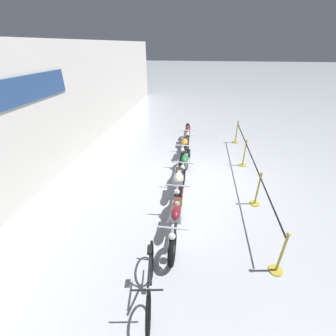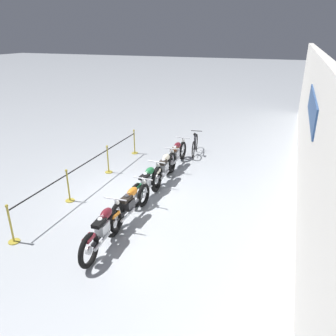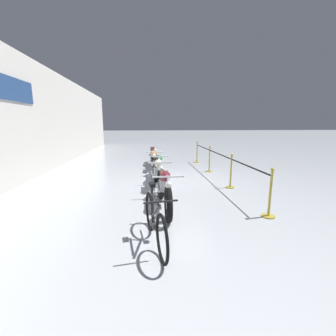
{
  "view_description": "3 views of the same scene",
  "coord_description": "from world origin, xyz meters",
  "px_view_note": "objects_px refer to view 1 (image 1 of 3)",
  "views": [
    {
      "loc": [
        -6.73,
        0.23,
        4.05
      ],
      "look_at": [
        -1.25,
        1.0,
        0.98
      ],
      "focal_mm": 24.0,
      "sensor_mm": 36.0,
      "label": 1
    },
    {
      "loc": [
        8.4,
        4.4,
        4.8
      ],
      "look_at": [
        -1.05,
        0.89,
        0.61
      ],
      "focal_mm": 35.0,
      "sensor_mm": 36.0,
      "label": 2
    },
    {
      "loc": [
        -7.69,
        0.99,
        1.92
      ],
      "look_at": [
        -1.45,
        0.4,
        0.69
      ],
      "focal_mm": 24.0,
      "sensor_mm": 36.0,
      "label": 3
    }
  ],
  "objects_px": {
    "motorcycle_maroon_4": "(187,135)",
    "stanchion_mid_right": "(244,157)",
    "motorcycle_green_2": "(185,165)",
    "stanchion_far_left": "(259,184)",
    "motorcycle_orange_3": "(185,148)",
    "motorcycle_maroon_0": "(176,218)",
    "bicycle": "(150,282)",
    "motorcycle_cream_1": "(179,184)",
    "stanchion_mid_left": "(257,194)",
    "stanchion_far_right": "(236,135)"
  },
  "relations": [
    {
      "from": "motorcycle_maroon_4",
      "to": "stanchion_mid_right",
      "type": "bearing_deg",
      "value": -126.76
    },
    {
      "from": "motorcycle_green_2",
      "to": "stanchion_far_left",
      "type": "xyz_separation_m",
      "value": [
        -1.24,
        -2.11,
        0.22
      ]
    },
    {
      "from": "motorcycle_orange_3",
      "to": "stanchion_mid_right",
      "type": "distance_m",
      "value": 2.25
    },
    {
      "from": "motorcycle_maroon_0",
      "to": "bicycle",
      "type": "bearing_deg",
      "value": 169.77
    },
    {
      "from": "motorcycle_cream_1",
      "to": "stanchion_mid_right",
      "type": "distance_m",
      "value": 3.24
    },
    {
      "from": "motorcycle_green_2",
      "to": "motorcycle_maroon_4",
      "type": "distance_m",
      "value": 2.8
    },
    {
      "from": "motorcycle_cream_1",
      "to": "bicycle",
      "type": "bearing_deg",
      "value": 176.18
    },
    {
      "from": "stanchion_far_left",
      "to": "motorcycle_maroon_0",
      "type": "bearing_deg",
      "value": 123.8
    },
    {
      "from": "motorcycle_cream_1",
      "to": "stanchion_far_left",
      "type": "height_order",
      "value": "stanchion_far_left"
    },
    {
      "from": "motorcycle_orange_3",
      "to": "motorcycle_maroon_4",
      "type": "bearing_deg",
      "value": -0.73
    },
    {
      "from": "motorcycle_cream_1",
      "to": "stanchion_mid_right",
      "type": "xyz_separation_m",
      "value": [
        2.37,
        -2.21,
        -0.13
      ]
    },
    {
      "from": "motorcycle_orange_3",
      "to": "stanchion_mid_left",
      "type": "distance_m",
      "value": 3.49
    },
    {
      "from": "motorcycle_cream_1",
      "to": "stanchion_far_right",
      "type": "distance_m",
      "value": 5.15
    },
    {
      "from": "motorcycle_orange_3",
      "to": "motorcycle_green_2",
      "type": "bearing_deg",
      "value": -175.27
    },
    {
      "from": "stanchion_far_left",
      "to": "stanchion_mid_right",
      "type": "relative_size",
      "value": 6.58
    },
    {
      "from": "motorcycle_orange_3",
      "to": "stanchion_mid_left",
      "type": "height_order",
      "value": "stanchion_mid_left"
    },
    {
      "from": "stanchion_far_left",
      "to": "stanchion_far_right",
      "type": "height_order",
      "value": "same"
    },
    {
      "from": "stanchion_mid_left",
      "to": "motorcycle_maroon_4",
      "type": "bearing_deg",
      "value": 28.84
    },
    {
      "from": "stanchion_far_right",
      "to": "motorcycle_green_2",
      "type": "bearing_deg",
      "value": 148.42
    },
    {
      "from": "motorcycle_cream_1",
      "to": "motorcycle_maroon_4",
      "type": "bearing_deg",
      "value": -0.03
    },
    {
      "from": "stanchion_far_right",
      "to": "motorcycle_cream_1",
      "type": "bearing_deg",
      "value": 154.52
    },
    {
      "from": "motorcycle_cream_1",
      "to": "motorcycle_maroon_4",
      "type": "distance_m",
      "value": 4.02
    },
    {
      "from": "motorcycle_maroon_0",
      "to": "stanchion_mid_left",
      "type": "height_order",
      "value": "stanchion_mid_left"
    },
    {
      "from": "motorcycle_green_2",
      "to": "stanchion_far_left",
      "type": "relative_size",
      "value": 0.31
    },
    {
      "from": "bicycle",
      "to": "motorcycle_maroon_0",
      "type": "bearing_deg",
      "value": -10.23
    },
    {
      "from": "stanchion_far_right",
      "to": "motorcycle_maroon_4",
      "type": "bearing_deg",
      "value": 105.84
    },
    {
      "from": "motorcycle_cream_1",
      "to": "motorcycle_green_2",
      "type": "relative_size",
      "value": 1.13
    },
    {
      "from": "stanchion_far_left",
      "to": "stanchion_mid_left",
      "type": "height_order",
      "value": "same"
    },
    {
      "from": "motorcycle_green_2",
      "to": "motorcycle_orange_3",
      "type": "relative_size",
      "value": 0.89
    },
    {
      "from": "bicycle",
      "to": "stanchion_far_left",
      "type": "height_order",
      "value": "stanchion_far_left"
    },
    {
      "from": "motorcycle_maroon_4",
      "to": "motorcycle_green_2",
      "type": "bearing_deg",
      "value": -177.86
    },
    {
      "from": "bicycle",
      "to": "stanchion_far_right",
      "type": "height_order",
      "value": "stanchion_far_right"
    },
    {
      "from": "motorcycle_cream_1",
      "to": "motorcycle_maroon_4",
      "type": "xyz_separation_m",
      "value": [
        4.02,
        -0.0,
        0.01
      ]
    },
    {
      "from": "motorcycle_cream_1",
      "to": "stanchion_mid_left",
      "type": "distance_m",
      "value": 2.22
    },
    {
      "from": "motorcycle_maroon_0",
      "to": "stanchion_far_left",
      "type": "bearing_deg",
      "value": -56.2
    },
    {
      "from": "motorcycle_orange_3",
      "to": "stanchion_far_right",
      "type": "height_order",
      "value": "stanchion_far_right"
    },
    {
      "from": "stanchion_mid_right",
      "to": "bicycle",
      "type": "bearing_deg",
      "value": 155.97
    },
    {
      "from": "motorcycle_green_2",
      "to": "motorcycle_orange_3",
      "type": "distance_m",
      "value": 1.47
    },
    {
      "from": "motorcycle_cream_1",
      "to": "motorcycle_orange_3",
      "type": "distance_m",
      "value": 2.68
    },
    {
      "from": "motorcycle_green_2",
      "to": "stanchion_mid_left",
      "type": "bearing_deg",
      "value": -120.0
    },
    {
      "from": "motorcycle_cream_1",
      "to": "motorcycle_orange_3",
      "type": "height_order",
      "value": "motorcycle_cream_1"
    },
    {
      "from": "stanchion_mid_left",
      "to": "stanchion_far_left",
      "type": "bearing_deg",
      "value": 180.0
    },
    {
      "from": "motorcycle_cream_1",
      "to": "stanchion_mid_right",
      "type": "height_order",
      "value": "stanchion_mid_right"
    },
    {
      "from": "stanchion_mid_left",
      "to": "stanchion_far_right",
      "type": "bearing_deg",
      "value": 0.0
    },
    {
      "from": "motorcycle_maroon_4",
      "to": "stanchion_far_right",
      "type": "height_order",
      "value": "stanchion_far_right"
    },
    {
      "from": "stanchion_mid_left",
      "to": "stanchion_far_right",
      "type": "distance_m",
      "value": 4.64
    },
    {
      "from": "motorcycle_green_2",
      "to": "motorcycle_orange_3",
      "type": "xyz_separation_m",
      "value": [
        1.47,
        0.12,
        -0.01
      ]
    },
    {
      "from": "motorcycle_cream_1",
      "to": "motorcycle_green_2",
      "type": "xyz_separation_m",
      "value": [
        1.22,
        -0.11,
        -0.02
      ]
    },
    {
      "from": "motorcycle_cream_1",
      "to": "bicycle",
      "type": "xyz_separation_m",
      "value": [
        -3.06,
        0.2,
        -0.1
      ]
    },
    {
      "from": "motorcycle_green_2",
      "to": "bicycle",
      "type": "bearing_deg",
      "value": 175.84
    }
  ]
}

